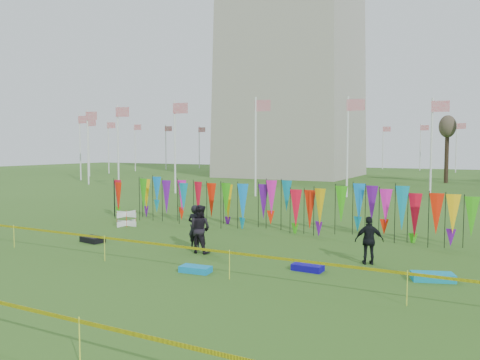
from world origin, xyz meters
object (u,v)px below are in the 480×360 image
at_px(person_mid, 200,229).
at_px(kite_bag_black, 93,239).
at_px(person_left, 195,227).
at_px(person_right, 369,240).
at_px(box_kite, 126,219).
at_px(kite_bag_turquoise, 196,269).
at_px(kite_bag_blue, 308,267).
at_px(kite_bag_teal, 433,277).

relative_size(person_mid, kite_bag_black, 1.80).
height_order(person_left, kite_bag_black, person_left).
xyz_separation_m(person_mid, person_right, (6.04, 1.19, -0.09)).
relative_size(box_kite, person_left, 0.43).
xyz_separation_m(person_mid, kite_bag_turquoise, (1.36, -2.40, -0.81)).
bearing_deg(kite_bag_black, box_kite, 111.25).
relative_size(person_left, kite_bag_blue, 1.78).
relative_size(person_mid, kite_bag_turquoise, 1.85).
relative_size(box_kite, person_right, 0.45).
height_order(kite_bag_turquoise, kite_bag_black, kite_bag_black).
height_order(person_left, person_mid, person_mid).
relative_size(kite_bag_black, kite_bag_teal, 0.84).
bearing_deg(person_right, kite_bag_turquoise, 14.64).
distance_m(person_right, kite_bag_teal, 2.50).
height_order(box_kite, kite_bag_teal, box_kite).
bearing_deg(kite_bag_blue, kite_bag_turquoise, -149.28).
relative_size(person_right, kite_bag_black, 1.62).
bearing_deg(kite_bag_black, kite_bag_teal, 2.07).
distance_m(person_left, person_right, 6.58).
xyz_separation_m(box_kite, person_right, (12.58, -2.21, 0.45)).
distance_m(person_right, kite_bag_black, 11.23).
bearing_deg(person_mid, kite_bag_teal, -179.41).
xyz_separation_m(box_kite, person_left, (6.04, -2.93, 0.50)).
height_order(person_left, person_right, person_left).
bearing_deg(kite_bag_turquoise, person_left, 123.01).
distance_m(box_kite, kite_bag_turquoise, 9.80).
bearing_deg(kite_bag_teal, box_kite, 167.28).
bearing_deg(kite_bag_teal, kite_bag_black, -177.93).
xyz_separation_m(person_mid, kite_bag_teal, (8.16, 0.08, -0.80)).
bearing_deg(person_left, kite_bag_teal, 177.36).
xyz_separation_m(box_kite, kite_bag_blue, (11.00, -3.95, -0.27)).
bearing_deg(kite_bag_blue, person_left, 168.43).
xyz_separation_m(person_left, person_mid, (0.50, -0.47, 0.04)).
bearing_deg(person_left, person_mid, 136.97).
relative_size(box_kite, person_mid, 0.41).
height_order(kite_bag_turquoise, kite_bag_blue, kite_bag_blue).
relative_size(kite_bag_blue, kite_bag_black, 0.97).
height_order(person_right, kite_bag_blue, person_right).
height_order(box_kite, person_mid, person_mid).
height_order(box_kite, kite_bag_black, box_kite).
distance_m(person_left, kite_bag_blue, 5.12).
bearing_deg(kite_bag_blue, kite_bag_teal, 9.65).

